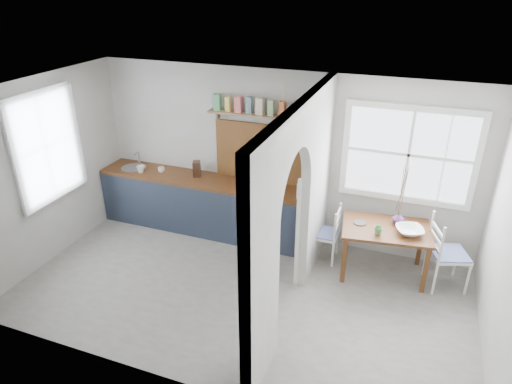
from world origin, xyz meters
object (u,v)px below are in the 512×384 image
(vase, at_px, (398,218))
(kettle, at_px, (302,190))
(chair_right, at_px, (449,253))
(chair_left, at_px, (324,233))
(dining_table, at_px, (384,251))

(vase, bearing_deg, kettle, -177.79)
(chair_right, xyz_separation_m, kettle, (-2.03, 0.10, 0.53))
(vase, bearing_deg, chair_right, -12.22)
(chair_right, height_order, kettle, kettle)
(chair_left, relative_size, chair_right, 0.85)
(vase, bearing_deg, chair_left, -175.00)
(chair_right, height_order, vase, chair_right)
(chair_left, distance_m, vase, 1.05)
(chair_right, bearing_deg, dining_table, 72.17)
(dining_table, distance_m, kettle, 1.39)
(kettle, xyz_separation_m, vase, (1.34, 0.05, -0.22))
(dining_table, distance_m, vase, 0.49)
(kettle, relative_size, vase, 1.52)
(chair_right, relative_size, vase, 5.93)
(dining_table, relative_size, chair_left, 1.36)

